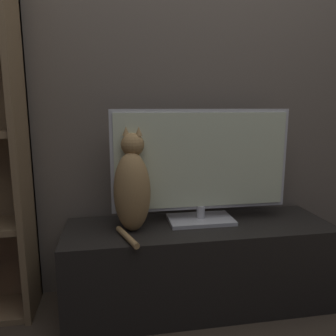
% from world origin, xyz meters
% --- Properties ---
extents(wall_back, '(4.80, 0.05, 2.60)m').
position_xyz_m(wall_back, '(0.00, 1.22, 1.30)').
color(wall_back, '#60564C').
rests_on(wall_back, ground_plane).
extents(tv_stand, '(1.39, 0.44, 0.45)m').
position_xyz_m(tv_stand, '(0.00, 0.96, 0.22)').
color(tv_stand, black).
rests_on(tv_stand, ground_plane).
extents(tv, '(0.94, 0.21, 0.60)m').
position_xyz_m(tv, '(0.02, 1.01, 0.76)').
color(tv, '#B7B7BC').
rests_on(tv, tv_stand).
extents(cat, '(0.22, 0.33, 0.51)m').
position_xyz_m(cat, '(-0.35, 0.94, 0.67)').
color(cat, '#997547').
rests_on(cat, tv_stand).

